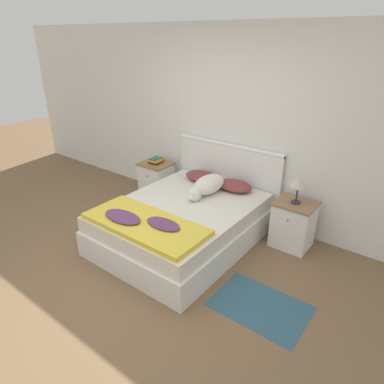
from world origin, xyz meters
TOP-DOWN VIEW (x-y plane):
  - ground_plane at (0.00, 0.00)m, footprint 16.00×16.00m
  - wall_back at (0.00, 2.13)m, footprint 9.00×0.06m
  - bed at (-0.01, 1.04)m, footprint 1.55×1.99m
  - headboard at (-0.01, 2.06)m, footprint 1.63×0.06m
  - nightstand_left at (-1.14, 1.79)m, footprint 0.47×0.42m
  - nightstand_right at (1.11, 1.79)m, footprint 0.47×0.42m
  - pillow_left at (-0.29, 1.82)m, footprint 0.48×0.34m
  - pillow_right at (0.26, 1.82)m, footprint 0.48×0.34m
  - quilt at (-0.02, 0.40)m, footprint 1.39×0.62m
  - dog at (0.03, 1.50)m, footprint 0.30×0.79m
  - book_stack at (-1.14, 1.80)m, footprint 0.18×0.22m
  - table_lamp at (1.11, 1.78)m, footprint 0.21×0.21m
  - rug at (1.31, 0.60)m, footprint 0.90×0.63m

SIDE VIEW (x-z plane):
  - ground_plane at x=0.00m, z-range 0.00..0.00m
  - rug at x=1.31m, z-range 0.00..0.00m
  - bed at x=-0.01m, z-range 0.00..0.51m
  - nightstand_left at x=-1.14m, z-range 0.00..0.59m
  - nightstand_right at x=1.11m, z-range 0.00..0.59m
  - headboard at x=-0.01m, z-range 0.02..1.07m
  - quilt at x=-0.02m, z-range 0.50..0.60m
  - pillow_left at x=-0.29m, z-range 0.51..0.63m
  - pillow_right at x=0.26m, z-range 0.51..0.63m
  - dog at x=0.03m, z-range 0.50..0.74m
  - book_stack at x=-1.14m, z-range 0.59..0.67m
  - table_lamp at x=1.11m, z-range 0.68..1.03m
  - wall_back at x=0.00m, z-range 0.00..2.55m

